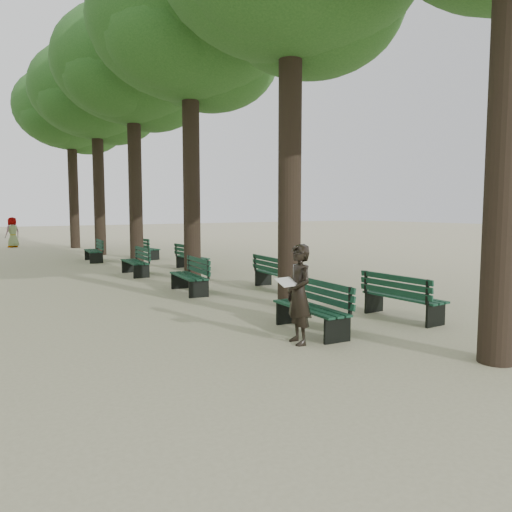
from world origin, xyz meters
TOP-DOWN VIEW (x-y plane):
  - ground at (0.00, 0.00)m, footprint 120.00×120.00m
  - tree_central_2 at (1.50, 8.00)m, footprint 6.00×6.00m
  - tree_central_3 at (1.50, 13.00)m, footprint 6.00×6.00m
  - tree_central_4 at (1.50, 18.00)m, footprint 6.00×6.00m
  - tree_central_5 at (1.50, 23.00)m, footprint 6.00×6.00m
  - bench_left_0 at (0.37, 0.84)m, footprint 0.74×1.85m
  - bench_left_1 at (0.37, 5.89)m, footprint 0.80×1.86m
  - bench_left_2 at (0.37, 10.04)m, footprint 0.72×1.84m
  - bench_left_3 at (0.37, 15.10)m, footprint 0.79×1.86m
  - bench_right_0 at (2.63, 0.68)m, footprint 0.57×1.80m
  - bench_right_1 at (2.63, 5.10)m, footprint 0.79×1.86m
  - bench_right_2 at (2.63, 10.38)m, footprint 0.59×1.81m
  - bench_right_3 at (2.63, 15.07)m, footprint 0.75×1.85m
  - man_with_map at (-0.27, 0.38)m, footprint 0.66×0.71m
  - pedestrian_d at (-1.39, 25.29)m, footprint 0.90×0.69m

SIDE VIEW (x-z plane):
  - ground at x=0.00m, z-range 0.00..0.00m
  - bench_left_0 at x=0.37m, z-range -0.19..0.73m
  - bench_left_1 at x=0.37m, z-range -0.19..0.73m
  - bench_left_2 at x=0.37m, z-range -0.19..0.73m
  - bench_left_3 at x=0.37m, z-range -0.19..0.73m
  - bench_right_0 at x=2.63m, z-range -0.19..0.73m
  - bench_right_1 at x=2.63m, z-range -0.19..0.73m
  - bench_right_2 at x=2.63m, z-range -0.19..0.73m
  - bench_right_3 at x=2.63m, z-range -0.19..0.73m
  - man_with_map at x=-0.27m, z-range 0.00..1.65m
  - pedestrian_d at x=-1.39m, z-range 0.00..1.72m
  - tree_central_2 at x=1.50m, z-range 2.68..12.63m
  - tree_central_3 at x=1.50m, z-range 2.68..12.63m
  - tree_central_4 at x=1.50m, z-range 2.68..12.63m
  - tree_central_5 at x=1.50m, z-range 2.68..12.63m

